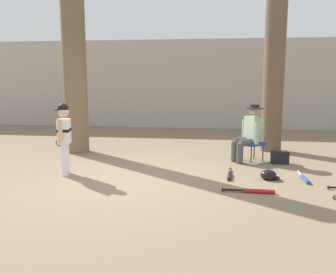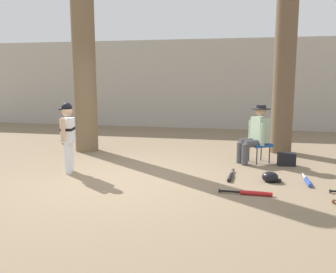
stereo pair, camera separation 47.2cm
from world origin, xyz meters
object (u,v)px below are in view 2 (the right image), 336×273
young_ballplayer (68,133)px  folding_stool (259,145)px  tree_near_player (84,66)px  bat_red_barrel (252,193)px  bat_blue_youth (307,181)px  handbag_beside_stool (286,159)px  batting_helmet_black (270,177)px  bat_black_composite (231,176)px  seated_spectator (256,132)px  tree_behind_spectator (286,36)px

young_ballplayer → folding_stool: size_ratio=2.37×
tree_near_player → bat_red_barrel: (3.88, -2.67, -2.00)m
tree_near_player → bat_blue_youth: tree_near_player is taller
handbag_beside_stool → bat_blue_youth: size_ratio=0.48×
tree_near_player → handbag_beside_stool: size_ratio=13.88×
young_ballplayer → handbag_beside_stool: young_ballplayer is taller
batting_helmet_black → bat_black_composite: bearing=173.3°
folding_stool → batting_helmet_black: size_ratio=1.70×
batting_helmet_black → young_ballplayer: bearing=-177.9°
handbag_beside_stool → seated_spectator: bearing=168.7°
seated_spectator → folding_stool: bearing=31.4°
folding_stool → bat_red_barrel: 2.26m
seated_spectator → bat_blue_youth: bearing=-58.2°
seated_spectator → batting_helmet_black: 1.50m
young_ballplayer → bat_black_composite: (2.97, 0.21, -0.71)m
tree_near_player → bat_blue_youth: (4.80, -1.83, -2.00)m
folding_stool → batting_helmet_black: folding_stool is taller
handbag_beside_stool → bat_red_barrel: (-0.70, -2.06, -0.10)m
folding_stool → seated_spectator: size_ratio=0.46×
handbag_beside_stool → bat_black_composite: (-1.06, -1.18, -0.10)m
folding_stool → batting_helmet_black: bearing=-84.3°
tree_behind_spectator → bat_red_barrel: (-0.71, -3.43, -2.65)m
tree_near_player → young_ballplayer: tree_near_player is taller
folding_stool → bat_blue_youth: folding_stool is taller
young_ballplayer → handbag_beside_stool: (4.03, 1.39, -0.61)m
tree_behind_spectator → bat_black_composite: tree_behind_spectator is taller
bat_blue_youth → folding_stool: bearing=118.2°
handbag_beside_stool → batting_helmet_black: size_ratio=1.05×
tree_behind_spectator → seated_spectator: tree_behind_spectator is taller
young_ballplayer → bat_black_composite: size_ratio=1.74×
bat_blue_youth → batting_helmet_black: (-0.61, -0.03, 0.05)m
bat_red_barrel → batting_helmet_black: 0.86m
young_ballplayer → tree_near_player: bearing=105.4°
bat_blue_youth → batting_helmet_black: batting_helmet_black is taller
young_ballplayer → batting_helmet_black: (3.64, 0.14, -0.66)m
handbag_beside_stool → bat_black_composite: handbag_beside_stool is taller
bat_black_composite → batting_helmet_black: 0.67m
young_ballplayer → tree_behind_spectator: bearing=34.4°
bat_black_composite → bat_blue_youth: (1.27, -0.04, 0.00)m
bat_black_composite → bat_blue_youth: 1.27m
bat_blue_youth → young_ballplayer: bearing=-177.7°
seated_spectator → bat_blue_youth: 1.69m
tree_near_player → seated_spectator: size_ratio=3.93×
tree_behind_spectator → bat_blue_youth: tree_behind_spectator is taller
seated_spectator → bat_blue_youth: seated_spectator is taller
tree_near_player → bat_black_composite: size_ratio=6.31×
bat_blue_youth → seated_spectator: bearing=121.8°
folding_stool → bat_black_composite: size_ratio=0.73×
seated_spectator → bat_red_barrel: (-0.09, -2.18, -0.61)m
handbag_beside_stool → young_ballplayer: bearing=-161.0°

